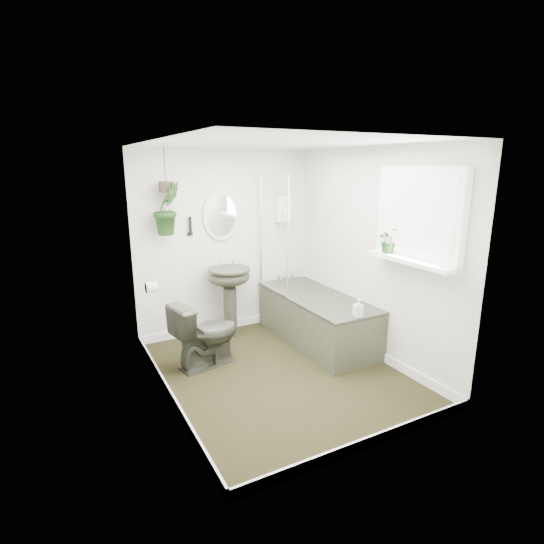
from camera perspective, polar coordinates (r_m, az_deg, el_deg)
name	(u,v)px	position (r m, az deg, el deg)	size (l,w,h in m)	color
floor	(279,373)	(4.56, 0.91, -13.44)	(2.30, 2.80, 0.02)	black
ceiling	(280,142)	(4.04, 1.05, 17.10)	(2.30, 2.80, 0.02)	white
wall_back	(225,243)	(5.40, -6.32, 3.95)	(2.30, 0.02, 2.30)	white
wall_front	(378,307)	(3.04, 14.00, -4.58)	(2.30, 0.02, 2.30)	white
wall_left	(161,280)	(3.74, -14.75, -1.08)	(0.02, 2.80, 2.30)	white
wall_right	(371,254)	(4.81, 13.16, 2.37)	(0.02, 2.80, 2.30)	white
skirting	(279,368)	(4.53, 0.91, -12.76)	(2.30, 2.80, 0.10)	white
bathtub	(316,319)	(5.21, 5.99, -6.25)	(0.72, 1.72, 0.58)	#2E3026
bath_screen	(274,234)	(5.20, 0.21, 5.08)	(0.04, 0.72, 1.40)	silver
shower_box	(283,208)	(5.63, 1.50, 8.56)	(0.20, 0.10, 0.35)	white
oval_mirror	(221,216)	(5.29, -6.84, 7.55)	(0.46, 0.03, 0.62)	silver
wall_sconce	(190,226)	(5.16, -10.92, 6.11)	(0.04, 0.04, 0.22)	black
toilet_roll_holder	(151,287)	(4.48, -15.93, -1.96)	(0.11, 0.11, 0.11)	white
window_recess	(419,216)	(4.19, 19.14, 7.17)	(0.08, 1.00, 0.90)	white
window_sill	(410,261)	(4.20, 18.02, 1.47)	(0.18, 1.00, 0.04)	white
window_blinds	(415,216)	(4.15, 18.71, 7.16)	(0.01, 0.86, 0.76)	white
toilet	(206,333)	(4.62, -8.87, -8.13)	(0.41, 0.71, 0.73)	#2E3026
pedestal_sink	(230,302)	(5.33, -5.66, -4.06)	(0.52, 0.44, 0.88)	#2E3026
sill_plant	(389,240)	(4.39, 15.50, 4.17)	(0.23, 0.20, 0.26)	black
hanging_plant	(167,208)	(4.95, -13.90, 8.29)	(0.33, 0.26, 0.59)	black
soap_bottle	(358,308)	(4.48, 11.51, -4.72)	(0.09, 0.09, 0.19)	#2B2728
hanging_pot	(166,187)	(4.94, -14.07, 11.02)	(0.16, 0.16, 0.12)	#3A2E24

